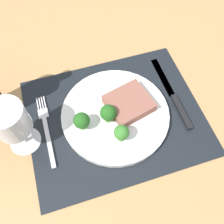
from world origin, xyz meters
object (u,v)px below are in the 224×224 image
plate (115,114)px  steak (129,103)px  wine_glass (10,120)px  fork (46,129)px  knife (174,97)px

plate → steak: bearing=12.5°
wine_glass → fork: bearing=11.5°
steak → fork: size_ratio=0.51×
plate → fork: plate is taller
steak → wine_glass: 26.45cm
wine_glass → steak: bearing=1.0°
plate → steak: steak is taller
plate → knife: bearing=1.9°
plate → wine_glass: 23.58cm
fork → knife: knife is taller
knife → wine_glass: 38.95cm
steak → fork: steak is taller
plate → knife: size_ratio=1.13×
plate → knife: 15.97cm
steak → wine_glass: (-25.59, -0.45, 6.70)cm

